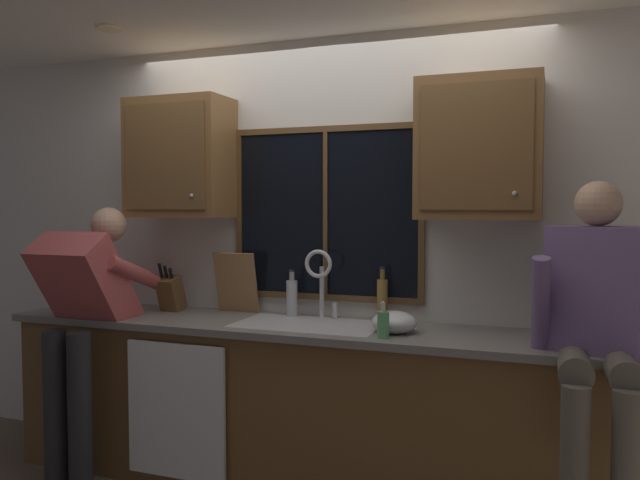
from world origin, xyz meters
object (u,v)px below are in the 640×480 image
Objects in this scene: knife_block at (171,294)px; mixing_bowl at (394,322)px; person_sitting_on_counter at (597,315)px; soap_dispenser at (383,324)px; bottle_tall_clear at (382,299)px; cutting_board at (236,283)px; bottle_green_glass at (292,297)px; person_standing at (84,313)px.

mixing_bowl is at bearing -6.37° from knife_block.
mixing_bowl is (-0.94, 0.22, -0.13)m from person_sitting_on_counter.
mixing_bowl is at bearing 83.65° from soap_dispenser.
cutting_board is at bearing 179.91° from bottle_tall_clear.
person_sitting_on_counter is 3.37× the size of cutting_board.
bottle_green_glass is (0.37, -0.01, -0.07)m from cutting_board.
person_sitting_on_counter reaches higher than cutting_board.
person_standing is at bearing -154.36° from bottle_green_glass.
soap_dispenser is (-0.96, 0.07, -0.11)m from person_sitting_on_counter.
knife_block is at bearing 170.90° from person_sitting_on_counter.
person_sitting_on_counter is 1.69m from bottle_green_glass.
cutting_board reaches higher than mixing_bowl.
person_standing is 0.52m from knife_block.
person_standing reaches higher than bottle_green_glass.
person_sitting_on_counter is at bearing -24.11° from bottle_tall_clear.
cutting_board is at bearing 178.19° from bottle_green_glass.
bottle_tall_clear reaches higher than mixing_bowl.
person_sitting_on_counter reaches higher than bottle_green_glass.
bottle_tall_clear reaches higher than soap_dispenser.
cutting_board reaches higher than bottle_green_glass.
person_sitting_on_counter is 4.06× the size of bottle_tall_clear.
soap_dispenser is at bearing -31.58° from bottle_green_glass.
cutting_board is (-1.99, 0.48, -0.00)m from person_sitting_on_counter.
bottle_tall_clear is at bearing 116.78° from mixing_bowl.
soap_dispenser is at bearing -12.50° from knife_block.
person_standing is 1.73m from soap_dispenser.
bottle_green_glass reaches higher than soap_dispenser.
cutting_board is at bearing 37.06° from person_standing.
person_sitting_on_counter reaches higher than knife_block.
person_sitting_on_counter is 0.97m from soap_dispenser.
soap_dispenser is 0.66× the size of bottle_green_glass.
knife_block is 1.75× the size of soap_dispenser.
person_sitting_on_counter is at bearing 0.94° from person_standing.
person_standing reaches higher than bottle_tall_clear.
mixing_bowl is 1.26× the size of soap_dispenser.
person_sitting_on_counter is (2.69, 0.04, 0.14)m from person_standing.
mixing_bowl is 0.72m from bottle_green_glass.
knife_block is at bearing 55.25° from person_standing.
cutting_board is at bearing 13.84° from knife_block.
person_standing is 2.69m from person_sitting_on_counter.
soap_dispenser is at bearing 176.09° from person_sitting_on_counter.
soap_dispenser reaches higher than mixing_bowl.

